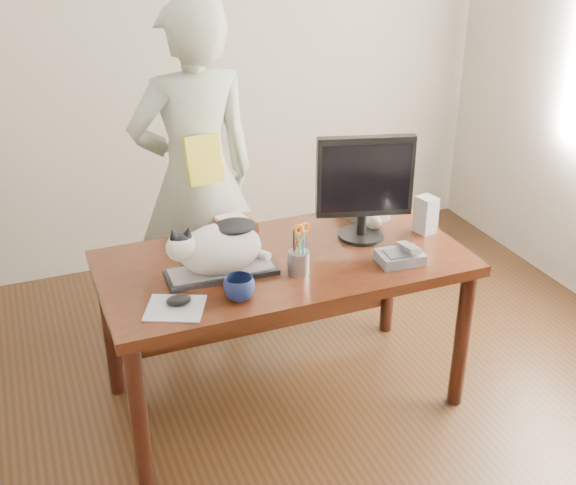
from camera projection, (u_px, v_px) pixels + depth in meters
The scene contains 16 objects.
room at pixel (349, 175), 2.39m from camera, with size 4.50×4.50×4.50m.
desk at pixel (278, 280), 3.29m from camera, with size 1.60×0.80×0.75m.
keyboard at pixel (221, 272), 3.02m from camera, with size 0.47×0.19×0.03m.
cat at pixel (217, 247), 2.96m from camera, with size 0.45×0.23×0.26m.
monitor at pixel (364, 183), 3.21m from camera, with size 0.43×0.26×0.49m.
pen_cup at pixel (299, 260), 3.01m from camera, with size 0.10×0.10×0.23m.
mousepad at pixel (175, 308), 2.78m from camera, with size 0.28×0.27×0.00m.
mouse at pixel (179, 300), 2.79m from camera, with size 0.12×0.10×0.04m.
coffee_mug at pixel (239, 288), 2.82m from camera, with size 0.12×0.12×0.10m, color #0D1435.
phone at pixel (401, 256), 3.11m from camera, with size 0.20×0.17×0.09m.
speaker at pixel (426, 215), 3.36m from camera, with size 0.10×0.10×0.18m.
baseball at pixel (374, 222), 3.41m from camera, with size 0.08×0.08×0.08m.
book_stack at pixel (234, 225), 3.39m from camera, with size 0.21×0.16×0.07m.
calculator at pixel (363, 211), 3.54m from camera, with size 0.22×0.26×0.07m.
person at pixel (196, 178), 3.62m from camera, with size 0.65×0.43×1.79m, color beige.
held_book at pixel (204, 160), 3.41m from camera, with size 0.18×0.11×0.24m.
Camera 1 is at (-1.02, -2.01, 2.21)m, focal length 45.00 mm.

